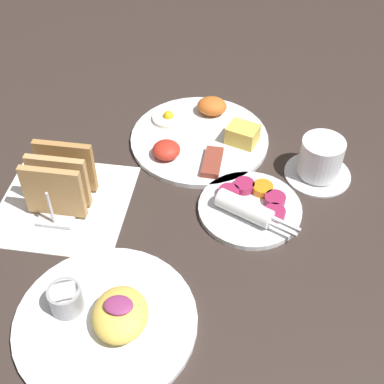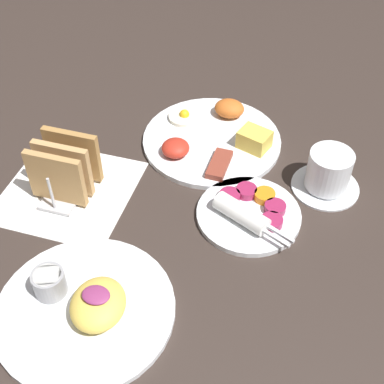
# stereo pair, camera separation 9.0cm
# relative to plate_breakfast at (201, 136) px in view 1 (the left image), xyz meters

# --- Properties ---
(ground_plane) EXTENTS (3.00, 3.00, 0.00)m
(ground_plane) POSITION_rel_plate_breakfast_xyz_m (-0.06, -0.21, -0.01)
(ground_plane) COLOR #332823
(napkin_flat) EXTENTS (0.22, 0.22, 0.00)m
(napkin_flat) POSITION_rel_plate_breakfast_xyz_m (-0.21, -0.20, -0.01)
(napkin_flat) COLOR white
(napkin_flat) RESTS_ON ground_plane
(plate_breakfast) EXTENTS (0.27, 0.27, 0.05)m
(plate_breakfast) POSITION_rel_plate_breakfast_xyz_m (0.00, 0.00, 0.00)
(plate_breakfast) COLOR white
(plate_breakfast) RESTS_ON ground_plane
(plate_condiments) EXTENTS (0.18, 0.18, 0.04)m
(plate_condiments) POSITION_rel_plate_breakfast_xyz_m (0.11, -0.17, 0.00)
(plate_condiments) COLOR white
(plate_condiments) RESTS_ON ground_plane
(plate_foreground) EXTENTS (0.26, 0.26, 0.06)m
(plate_foreground) POSITION_rel_plate_breakfast_xyz_m (-0.08, -0.42, 0.00)
(plate_foreground) COLOR white
(plate_foreground) RESTS_ON ground_plane
(toast_rack) EXTENTS (0.10, 0.12, 0.10)m
(toast_rack) POSITION_rel_plate_breakfast_xyz_m (-0.21, -0.20, 0.04)
(toast_rack) COLOR #B7B7BC
(toast_rack) RESTS_ON ground_plane
(coffee_cup) EXTENTS (0.12, 0.12, 0.08)m
(coffee_cup) POSITION_rel_plate_breakfast_xyz_m (0.22, -0.07, 0.02)
(coffee_cup) COLOR white
(coffee_cup) RESTS_ON ground_plane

